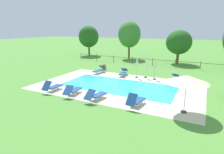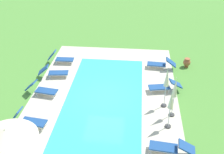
{
  "view_description": "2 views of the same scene",
  "coord_description": "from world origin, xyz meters",
  "px_view_note": "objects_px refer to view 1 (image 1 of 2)",
  "views": [
    {
      "loc": [
        6.74,
        -14.56,
        4.96
      ],
      "look_at": [
        -0.83,
        0.5,
        0.6
      ],
      "focal_mm": 30.23,
      "sensor_mm": 36.0,
      "label": 1
    },
    {
      "loc": [
        13.84,
        1.82,
        9.69
      ],
      "look_at": [
        -1.62,
        0.33,
        0.5
      ],
      "focal_mm": 45.09,
      "sensor_mm": 36.0,
      "label": 2
    }
  ],
  "objects_px": {
    "sun_lounger_north_mid": "(73,90)",
    "patio_umbrella_closed_row_west": "(146,62)",
    "sun_lounger_north_near_steps": "(136,100)",
    "tree_centre": "(179,42)",
    "patio_umbrella_closed_row_centre": "(137,61)",
    "sun_lounger_north_far": "(99,70)",
    "sun_lounger_south_mid": "(53,86)",
    "sun_lounger_south_near_corner": "(173,78)",
    "sun_lounger_north_end": "(96,95)",
    "patio_umbrella_open_foreground": "(187,79)",
    "patio_umbrella_closed_row_mid_west": "(155,64)",
    "sun_lounger_south_far": "(123,72)",
    "terracotta_urn_near_fence": "(104,67)",
    "tree_west_mid": "(129,34)",
    "tree_east_mid": "(89,37)"
  },
  "relations": [
    {
      "from": "tree_centre",
      "to": "patio_umbrella_closed_row_mid_west",
      "type": "bearing_deg",
      "value": -93.8
    },
    {
      "from": "sun_lounger_north_end",
      "to": "patio_umbrella_open_foreground",
      "type": "relative_size",
      "value": 0.81
    },
    {
      "from": "sun_lounger_north_near_steps",
      "to": "patio_umbrella_open_foreground",
      "type": "bearing_deg",
      "value": 7.6
    },
    {
      "from": "sun_lounger_south_near_corner",
      "to": "patio_umbrella_closed_row_centre",
      "type": "distance_m",
      "value": 3.92
    },
    {
      "from": "sun_lounger_north_near_steps",
      "to": "sun_lounger_south_near_corner",
      "type": "relative_size",
      "value": 0.89
    },
    {
      "from": "sun_lounger_north_end",
      "to": "sun_lounger_south_far",
      "type": "height_order",
      "value": "sun_lounger_north_end"
    },
    {
      "from": "sun_lounger_south_mid",
      "to": "tree_west_mid",
      "type": "relative_size",
      "value": 0.31
    },
    {
      "from": "sun_lounger_north_end",
      "to": "tree_east_mid",
      "type": "bearing_deg",
      "value": 124.62
    },
    {
      "from": "sun_lounger_north_end",
      "to": "patio_umbrella_open_foreground",
      "type": "bearing_deg",
      "value": 6.06
    },
    {
      "from": "sun_lounger_north_mid",
      "to": "patio_umbrella_closed_row_west",
      "type": "xyz_separation_m",
      "value": [
        3.45,
        7.53,
        1.25
      ]
    },
    {
      "from": "terracotta_urn_near_fence",
      "to": "patio_umbrella_closed_row_centre",
      "type": "bearing_deg",
      "value": -21.1
    },
    {
      "from": "sun_lounger_south_near_corner",
      "to": "tree_east_mid",
      "type": "bearing_deg",
      "value": 145.84
    },
    {
      "from": "terracotta_urn_near_fence",
      "to": "sun_lounger_north_far",
      "type": "bearing_deg",
      "value": -77.36
    },
    {
      "from": "tree_east_mid",
      "to": "terracotta_urn_near_fence",
      "type": "bearing_deg",
      "value": -48.61
    },
    {
      "from": "sun_lounger_north_mid",
      "to": "patio_umbrella_closed_row_mid_west",
      "type": "xyz_separation_m",
      "value": [
        4.44,
        7.26,
        1.18
      ]
    },
    {
      "from": "sun_lounger_south_far",
      "to": "tree_centre",
      "type": "relative_size",
      "value": 0.45
    },
    {
      "from": "sun_lounger_north_near_steps",
      "to": "tree_centre",
      "type": "height_order",
      "value": "tree_centre"
    },
    {
      "from": "sun_lounger_south_far",
      "to": "patio_umbrella_closed_row_mid_west",
      "type": "relative_size",
      "value": 0.93
    },
    {
      "from": "sun_lounger_north_far",
      "to": "sun_lounger_south_mid",
      "type": "relative_size",
      "value": 1.08
    },
    {
      "from": "patio_umbrella_closed_row_west",
      "to": "sun_lounger_south_far",
      "type": "bearing_deg",
      "value": -173.06
    },
    {
      "from": "sun_lounger_north_end",
      "to": "tree_centre",
      "type": "distance_m",
      "value": 18.25
    },
    {
      "from": "tree_west_mid",
      "to": "patio_umbrella_closed_row_mid_west",
      "type": "bearing_deg",
      "value": -57.56
    },
    {
      "from": "sun_lounger_south_far",
      "to": "tree_west_mid",
      "type": "xyz_separation_m",
      "value": [
        -3.95,
        11.57,
        3.63
      ]
    },
    {
      "from": "patio_umbrella_closed_row_west",
      "to": "tree_centre",
      "type": "height_order",
      "value": "tree_centre"
    },
    {
      "from": "sun_lounger_north_end",
      "to": "patio_umbrella_closed_row_west",
      "type": "bearing_deg",
      "value": 80.45
    },
    {
      "from": "sun_lounger_south_near_corner",
      "to": "tree_west_mid",
      "type": "distance_m",
      "value": 15.25
    },
    {
      "from": "patio_umbrella_closed_row_centre",
      "to": "patio_umbrella_closed_row_west",
      "type": "bearing_deg",
      "value": 24.14
    },
    {
      "from": "sun_lounger_north_near_steps",
      "to": "sun_lounger_north_mid",
      "type": "height_order",
      "value": "sun_lounger_north_near_steps"
    },
    {
      "from": "sun_lounger_north_end",
      "to": "patio_umbrella_closed_row_centre",
      "type": "xyz_separation_m",
      "value": [
        0.46,
        7.31,
        1.37
      ]
    },
    {
      "from": "patio_umbrella_open_foreground",
      "to": "patio_umbrella_closed_row_centre",
      "type": "bearing_deg",
      "value": 128.77
    },
    {
      "from": "patio_umbrella_closed_row_mid_west",
      "to": "patio_umbrella_closed_row_centre",
      "type": "relative_size",
      "value": 0.9
    },
    {
      "from": "sun_lounger_south_far",
      "to": "terracotta_urn_near_fence",
      "type": "xyz_separation_m",
      "value": [
        -3.37,
        1.83,
        0.0
      ]
    },
    {
      "from": "sun_lounger_south_far",
      "to": "patio_umbrella_closed_row_west",
      "type": "distance_m",
      "value": 2.73
    },
    {
      "from": "tree_centre",
      "to": "sun_lounger_south_mid",
      "type": "bearing_deg",
      "value": -112.0
    },
    {
      "from": "sun_lounger_north_end",
      "to": "tree_west_mid",
      "type": "distance_m",
      "value": 19.96
    },
    {
      "from": "sun_lounger_north_near_steps",
      "to": "patio_umbrella_closed_row_centre",
      "type": "bearing_deg",
      "value": 109.02
    },
    {
      "from": "patio_umbrella_open_foreground",
      "to": "terracotta_urn_near_fence",
      "type": "height_order",
      "value": "patio_umbrella_open_foreground"
    },
    {
      "from": "patio_umbrella_closed_row_west",
      "to": "patio_umbrella_closed_row_mid_west",
      "type": "relative_size",
      "value": 1.06
    },
    {
      "from": "sun_lounger_north_far",
      "to": "sun_lounger_north_end",
      "type": "relative_size",
      "value": 1.02
    },
    {
      "from": "sun_lounger_south_mid",
      "to": "patio_umbrella_open_foreground",
      "type": "relative_size",
      "value": 0.76
    },
    {
      "from": "sun_lounger_north_far",
      "to": "sun_lounger_south_far",
      "type": "height_order",
      "value": "sun_lounger_north_far"
    },
    {
      "from": "sun_lounger_north_far",
      "to": "terracotta_urn_near_fence",
      "type": "distance_m",
      "value": 1.93
    },
    {
      "from": "terracotta_urn_near_fence",
      "to": "tree_east_mid",
      "type": "relative_size",
      "value": 0.12
    },
    {
      "from": "terracotta_urn_near_fence",
      "to": "tree_west_mid",
      "type": "bearing_deg",
      "value": 93.43
    },
    {
      "from": "tree_west_mid",
      "to": "sun_lounger_south_far",
      "type": "bearing_deg",
      "value": -71.14
    },
    {
      "from": "sun_lounger_north_near_steps",
      "to": "sun_lounger_south_mid",
      "type": "height_order",
      "value": "sun_lounger_north_near_steps"
    },
    {
      "from": "sun_lounger_south_near_corner",
      "to": "patio_umbrella_open_foreground",
      "type": "relative_size",
      "value": 0.85
    },
    {
      "from": "patio_umbrella_closed_row_centre",
      "to": "tree_east_mid",
      "type": "height_order",
      "value": "tree_east_mid"
    },
    {
      "from": "sun_lounger_north_far",
      "to": "terracotta_urn_near_fence",
      "type": "height_order",
      "value": "sun_lounger_north_far"
    },
    {
      "from": "patio_umbrella_open_foreground",
      "to": "sun_lounger_north_near_steps",
      "type": "bearing_deg",
      "value": -172.4
    }
  ]
}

